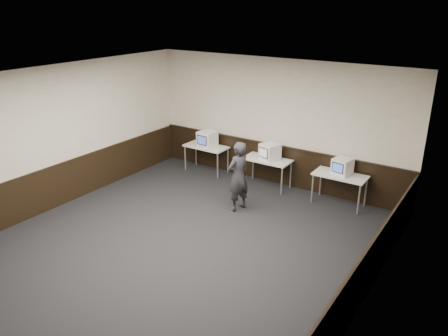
# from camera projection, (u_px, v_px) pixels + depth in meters

# --- Properties ---
(floor) EXTENTS (8.00, 8.00, 0.00)m
(floor) POSITION_uv_depth(u_px,v_px,m) (177.00, 248.00, 8.45)
(floor) COLOR black
(floor) RESTS_ON ground
(ceiling) EXTENTS (8.00, 8.00, 0.00)m
(ceiling) POSITION_uv_depth(u_px,v_px,m) (169.00, 82.00, 7.30)
(ceiling) COLOR white
(ceiling) RESTS_ON back_wall
(back_wall) EXTENTS (7.00, 0.00, 7.00)m
(back_wall) POSITION_uv_depth(u_px,v_px,m) (276.00, 123.00, 10.98)
(back_wall) COLOR beige
(back_wall) RESTS_ON ground
(left_wall) EXTENTS (0.00, 8.00, 8.00)m
(left_wall) POSITION_uv_depth(u_px,v_px,m) (52.00, 139.00, 9.69)
(left_wall) COLOR beige
(left_wall) RESTS_ON ground
(right_wall) EXTENTS (0.00, 8.00, 8.00)m
(right_wall) POSITION_uv_depth(u_px,v_px,m) (367.00, 222.00, 6.06)
(right_wall) COLOR beige
(right_wall) RESTS_ON ground
(wainscot_back) EXTENTS (6.98, 0.04, 1.00)m
(wainscot_back) POSITION_uv_depth(u_px,v_px,m) (274.00, 164.00, 11.36)
(wainscot_back) COLOR black
(wainscot_back) RESTS_ON back_wall
(wainscot_left) EXTENTS (0.04, 7.98, 1.00)m
(wainscot_left) POSITION_uv_depth(u_px,v_px,m) (60.00, 185.00, 10.08)
(wainscot_left) COLOR black
(wainscot_left) RESTS_ON left_wall
(wainscot_right) EXTENTS (0.04, 7.98, 1.00)m
(wainscot_right) POSITION_uv_depth(u_px,v_px,m) (357.00, 288.00, 6.46)
(wainscot_right) COLOR black
(wainscot_right) RESTS_ON right_wall
(wainscot_rail) EXTENTS (6.98, 0.06, 0.04)m
(wainscot_rail) POSITION_uv_depth(u_px,v_px,m) (274.00, 145.00, 11.15)
(wainscot_rail) COLOR black
(wainscot_rail) RESTS_ON wainscot_back
(desk_left) EXTENTS (1.20, 0.60, 0.75)m
(desk_left) POSITION_uv_depth(u_px,v_px,m) (206.00, 148.00, 11.98)
(desk_left) COLOR silver
(desk_left) RESTS_ON ground
(desk_center) EXTENTS (1.20, 0.60, 0.75)m
(desk_center) POSITION_uv_depth(u_px,v_px,m) (267.00, 162.00, 11.00)
(desk_center) COLOR silver
(desk_center) RESTS_ON ground
(desk_right) EXTENTS (1.20, 0.60, 0.75)m
(desk_right) POSITION_uv_depth(u_px,v_px,m) (340.00, 177.00, 10.01)
(desk_right) COLOR silver
(desk_right) RESTS_ON ground
(emac_left) EXTENTS (0.45, 0.49, 0.43)m
(emac_left) POSITION_uv_depth(u_px,v_px,m) (207.00, 139.00, 11.81)
(emac_left) COLOR white
(emac_left) RESTS_ON desk_left
(emac_center) EXTENTS (0.52, 0.54, 0.41)m
(emac_center) POSITION_uv_depth(u_px,v_px,m) (270.00, 152.00, 10.85)
(emac_center) COLOR white
(emac_center) RESTS_ON desk_center
(emac_right) EXTENTS (0.45, 0.47, 0.38)m
(emac_right) POSITION_uv_depth(u_px,v_px,m) (342.00, 166.00, 9.94)
(emac_right) COLOR white
(emac_right) RESTS_ON desk_right
(person) EXTENTS (0.52, 0.67, 1.61)m
(person) POSITION_uv_depth(u_px,v_px,m) (238.00, 176.00, 9.73)
(person) COLOR #232428
(person) RESTS_ON ground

